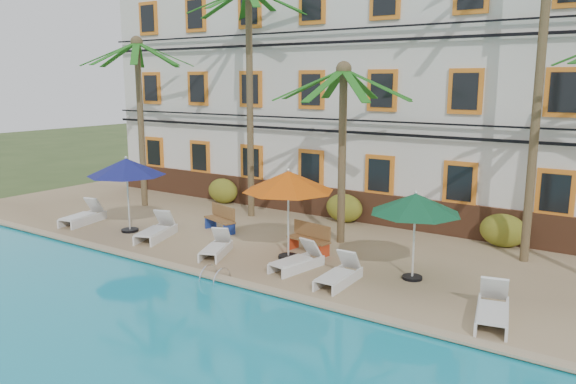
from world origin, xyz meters
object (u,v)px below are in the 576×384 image
Objects in this scene: umbrella_blue at (126,167)px; lounger_a at (83,216)px; umbrella_red at (288,182)px; bench_left at (222,218)px; lounger_e at (339,274)px; pool_ladder at (215,279)px; lounger_f at (493,309)px; bench_right at (310,238)px; palm_b at (249,70)px; lounger_b at (157,230)px; lounger_d at (297,260)px; palm_a at (139,97)px; palm_d at (543,35)px; umbrella_green at (415,204)px; palm_c at (343,124)px; lounger_c at (216,247)px.

lounger_a is (-2.40, -0.19, -2.05)m from umbrella_blue.
bench_left is at bearing 161.28° from umbrella_red.
umbrella_red is 3.35m from lounger_e.
lounger_f is at bearing 11.52° from pool_ladder.
umbrella_blue is 7.13m from bench_right.
lounger_f is at bearing -13.92° from bench_left.
bench_right is at bearing -32.00° from palm_b.
palm_b reaches higher than lounger_b.
lounger_a is 1.10× the size of lounger_d.
palm_b is at bearing 139.11° from lounger_d.
lounger_e is 2.90m from bench_right.
palm_a is at bearing 97.72° from lounger_a.
palm_d is at bearing 52.75° from lounger_e.
palm_b is at bearing 102.62° from bench_left.
palm_b is 9.36m from pool_ladder.
palm_a is at bearing 162.46° from lounger_e.
palm_a reaches higher than bench_right.
umbrella_red is 1.36× the size of lounger_b.
umbrella_green is (10.33, 1.01, -0.23)m from umbrella_blue.
palm_d is 5.15× the size of lounger_b.
palm_b is at bearing 139.21° from umbrella_red.
palm_a reaches higher than lounger_f.
palm_d is 5.26× the size of lounger_f.
bench_left reaches higher than lounger_b.
lounger_d is at bearing 166.87° from lounger_e.
palm_d reaches higher than lounger_f.
palm_c is at bearing 118.28° from lounger_e.
lounger_f is at bearing -13.84° from palm_a.
bench_left is at bearing 128.64° from pool_ladder.
palm_d is at bearing 19.36° from umbrella_blue.
palm_a is 7.05m from lounger_b.
lounger_f reaches higher than lounger_d.
palm_d is 13.49m from lounger_b.
palm_c is (4.81, -1.30, -1.77)m from palm_b.
bench_left is (-4.57, 1.98, 0.20)m from lounger_d.
umbrella_green is at bearing 5.71° from umbrella_red.
palm_a is at bearing 169.65° from bench_right.
palm_d reaches higher than palm_a.
palm_c is 2.94× the size of lounger_a.
bench_left is at bearing 156.59° from lounger_d.
palm_d is 16.85m from lounger_a.
bench_left is at bearing 58.91° from lounger_b.
palm_c is (9.83, -0.20, -0.72)m from palm_a.
palm_d is 5.99× the size of lounger_e.
palm_c is at bearing 15.20° from bench_left.
lounger_b is 5.46m from bench_right.
palm_a is at bearing -167.71° from palm_b.
palm_c is 2.13× the size of umbrella_red.
pool_ladder is at bearing -49.75° from lounger_c.
lounger_f is 7.17m from pool_ladder.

